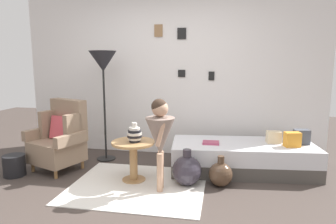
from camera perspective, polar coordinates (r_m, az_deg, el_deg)
ground_plane at (r=3.26m, az=-5.93°, el=-17.64°), size 12.00×12.00×0.00m
gallery_wall at (r=4.80m, az=0.42°, el=7.30°), size 4.80×0.12×2.60m
rug at (r=3.74m, az=-5.74°, el=-13.81°), size 1.60×1.37×0.01m
armchair at (r=4.42m, az=-19.91°, el=-4.75°), size 0.88×0.78×0.97m
daybed at (r=4.25m, az=14.06°, el=-8.40°), size 1.97×0.98×0.40m
pillow_head at (r=4.37m, az=24.23°, el=-4.38°), size 0.21×0.15×0.20m
pillow_mid at (r=4.19m, az=22.74°, el=-4.89°), size 0.22×0.16×0.19m
pillow_back at (r=4.31m, az=19.61°, el=-4.54°), size 0.20×0.13×0.16m
side_table at (r=3.78m, az=-6.66°, el=-7.78°), size 0.54×0.54×0.51m
vase_striped at (r=3.69m, az=-6.44°, el=-4.26°), size 0.18×0.18×0.24m
floor_lamp at (r=4.54m, az=-12.35°, el=8.69°), size 0.41×0.41×1.65m
person_child at (r=3.39m, az=-1.53°, el=-4.07°), size 0.34×0.34×1.08m
book_on_daybed at (r=4.07m, az=8.22°, el=-5.85°), size 0.22×0.16×0.03m
demijohn_near at (r=3.70m, az=3.64°, el=-11.09°), size 0.36×0.36×0.45m
demijohn_far at (r=3.72m, az=10.04°, el=-11.64°), size 0.29×0.29×0.38m
magazine_basket at (r=4.47m, az=-27.41°, el=-9.09°), size 0.28×0.28×0.28m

